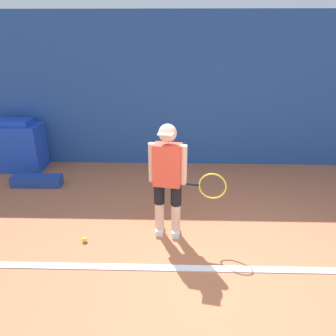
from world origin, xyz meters
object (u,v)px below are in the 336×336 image
(tennis_player, at_px, (169,177))
(tennis_ball, at_px, (85,240))
(covered_chair, at_px, (17,146))
(equipment_bag, at_px, (37,181))

(tennis_player, bearing_deg, tennis_ball, -157.86)
(covered_chair, bearing_deg, equipment_bag, -50.15)
(tennis_ball, xyz_separation_m, covered_chair, (-1.91, 2.40, 0.43))
(tennis_player, height_order, equipment_bag, tennis_player)
(tennis_ball, height_order, equipment_bag, equipment_bag)
(tennis_ball, distance_m, covered_chair, 3.10)
(tennis_ball, xyz_separation_m, equipment_bag, (-1.26, 1.62, 0.06))
(tennis_ball, bearing_deg, tennis_player, 11.97)
(tennis_ball, relative_size, covered_chair, 0.07)
(covered_chair, bearing_deg, tennis_ball, -51.52)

